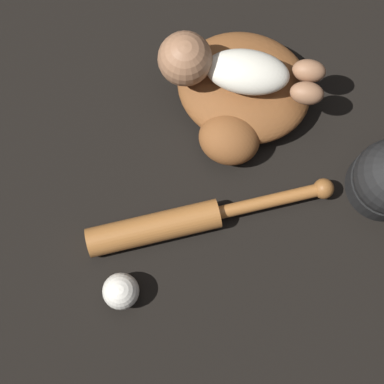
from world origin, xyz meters
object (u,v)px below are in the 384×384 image
object	(u,v)px
baby_figure	(224,67)
baseball	(121,291)
baseball_glove	(242,96)
baseball_bat	(181,222)

from	to	relation	value
baby_figure	baseball	bearing A→B (deg)	92.52
baseball_glove	baby_figure	xyz separation A→B (m)	(0.05, -0.00, 0.09)
baseball	baby_figure	bearing A→B (deg)	-87.48
baseball_glove	baseball_bat	world-z (taller)	baseball_glove
baby_figure	baseball_bat	world-z (taller)	baby_figure
baby_figure	baseball	world-z (taller)	baby_figure
baseball_glove	baby_figure	size ratio (longest dim) A/B	0.99
baseball_glove	baseball_bat	distance (m)	0.31
baseball_bat	baseball	xyz separation A→B (m)	(0.04, 0.19, 0.01)
baseball_glove	baseball	distance (m)	0.49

